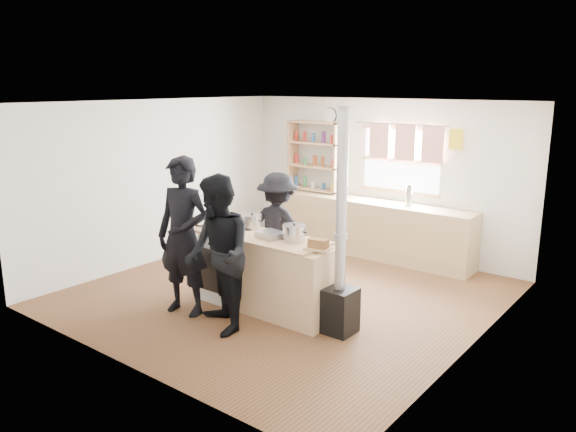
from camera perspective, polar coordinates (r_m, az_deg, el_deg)
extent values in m
cube|color=brown|center=(7.54, -0.22, -7.93)|extent=(5.00, 5.00, 0.01)
cube|color=tan|center=(9.17, 8.38, -1.21)|extent=(3.40, 0.55, 0.90)
cube|color=tan|center=(9.79, 2.72, 2.75)|extent=(1.00, 0.28, 0.03)
cube|color=tan|center=(9.72, 2.74, 5.07)|extent=(1.00, 0.28, 0.03)
cube|color=tan|center=(9.67, 2.77, 7.42)|extent=(1.00, 0.28, 0.03)
cube|color=tan|center=(9.64, 2.79, 9.49)|extent=(1.00, 0.28, 0.03)
cube|color=tan|center=(9.98, 0.49, 6.26)|extent=(0.04, 0.28, 1.20)
cube|color=tan|center=(9.43, 5.15, 5.79)|extent=(0.04, 0.28, 1.20)
cylinder|color=silver|center=(8.74, 12.20, 1.99)|extent=(0.10, 0.10, 0.31)
cube|color=white|center=(7.27, -5.72, -5.00)|extent=(0.60, 0.60, 0.90)
cube|color=#DAB083|center=(6.71, -0.11, -6.52)|extent=(1.20, 0.60, 0.90)
cube|color=tan|center=(6.85, -3.08, -2.06)|extent=(1.84, 0.64, 0.03)
cylinder|color=black|center=(7.16, -7.08, -1.12)|extent=(0.34, 0.34, 0.05)
cylinder|color=#306020|center=(7.15, -7.09, -1.01)|extent=(0.23, 0.23, 0.02)
cube|color=silver|center=(6.72, -1.76, -1.91)|extent=(0.35, 0.31, 0.07)
cube|color=brown|center=(6.71, -1.76, -1.74)|extent=(0.30, 0.26, 0.02)
cylinder|color=#B2B2B5|center=(7.16, -3.66, -0.58)|extent=(0.24, 0.24, 0.16)
cylinder|color=#B2B2B5|center=(7.14, -3.68, 0.10)|extent=(0.25, 0.25, 0.01)
sphere|color=black|center=(7.14, -3.68, 0.21)|extent=(0.03, 0.03, 0.03)
cylinder|color=silver|center=(6.58, 0.64, -1.75)|extent=(0.27, 0.27, 0.17)
cylinder|color=silver|center=(6.56, 0.64, -0.96)|extent=(0.28, 0.28, 0.01)
sphere|color=black|center=(6.56, 0.64, -0.84)|extent=(0.03, 0.03, 0.03)
cube|color=tan|center=(6.25, 3.09, -3.32)|extent=(0.31, 0.24, 0.02)
cube|color=olive|center=(6.24, 3.10, -2.79)|extent=(0.23, 0.14, 0.10)
cube|color=black|center=(6.38, 5.21, -9.52)|extent=(0.35, 0.35, 0.51)
cylinder|color=#ADADB2|center=(6.01, 5.46, 1.53)|extent=(0.12, 0.12, 1.99)
imported|color=black|center=(6.78, -10.59, -2.05)|extent=(0.77, 0.58, 1.91)
imported|color=black|center=(6.24, -7.14, -3.94)|extent=(1.08, 1.01, 1.78)
imported|color=black|center=(7.71, -1.01, -1.32)|extent=(1.08, 0.71, 1.56)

